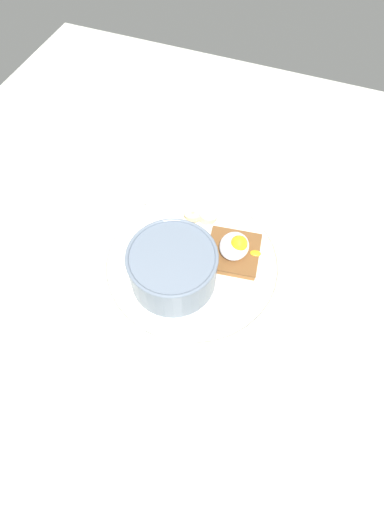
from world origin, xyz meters
TOP-DOWN VIEW (x-y plane):
  - ground_plane at (0.00, 0.00)cm, footprint 120.00×120.00cm
  - plate at (0.00, 0.00)cm, footprint 29.86×29.86cm
  - oatmeal_bowl at (-4.01, 1.68)cm, footprint 14.05×14.05cm
  - toast_slice at (3.86, -5.95)cm, footprint 9.79×9.79cm
  - poached_egg at (3.89, -6.15)cm, footprint 5.55×7.02cm
  - banana_slice_front at (5.65, 1.65)cm, footprint 3.93×3.98cm
  - banana_slice_left at (5.81, 4.67)cm, footprint 4.97×4.98cm
  - banana_slice_back at (9.15, 3.30)cm, footprint 4.56×4.51cm
  - banana_slice_right at (9.77, 0.65)cm, footprint 4.83×4.86cm
  - spoon at (12.67, 15.51)cm, footprint 10.01×9.62cm

SIDE VIEW (x-z plane):
  - ground_plane at x=0.00cm, z-range 0.00..2.00cm
  - spoon at x=12.67cm, z-range 2.00..2.80cm
  - plate at x=0.00cm, z-range 2.00..3.60cm
  - banana_slice_left at x=5.81cm, z-range 2.93..4.13cm
  - banana_slice_back at x=9.15cm, z-range 2.84..4.36cm
  - banana_slice_front at x=5.65cm, z-range 2.89..4.44cm
  - banana_slice_right at x=9.77cm, z-range 2.88..4.64cm
  - toast_slice at x=3.86cm, z-range 3.08..4.53cm
  - poached_egg at x=3.89cm, z-range 4.12..7.70cm
  - oatmeal_bowl at x=-4.01cm, z-range 2.92..10.17cm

